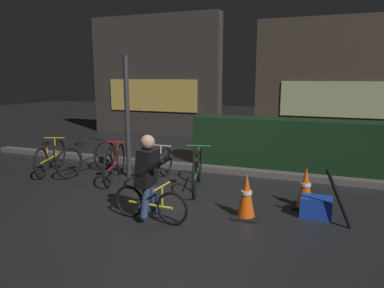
# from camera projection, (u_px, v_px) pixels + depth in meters

# --- Properties ---
(ground_plane) EXTENTS (40.00, 40.00, 0.00)m
(ground_plane) POSITION_uv_depth(u_px,v_px,m) (167.00, 204.00, 5.75)
(ground_plane) COLOR black
(sidewalk_curb) EXTENTS (12.00, 0.24, 0.12)m
(sidewalk_curb) POSITION_uv_depth(u_px,v_px,m) (210.00, 169.00, 7.76)
(sidewalk_curb) COLOR #56544F
(sidewalk_curb) RESTS_ON ground
(hedge_row) EXTENTS (4.80, 0.70, 1.11)m
(hedge_row) POSITION_uv_depth(u_px,v_px,m) (300.00, 145.00, 7.86)
(hedge_row) COLOR black
(hedge_row) RESTS_ON ground
(storefront_left) EXTENTS (4.79, 0.54, 4.13)m
(storefront_left) POSITION_uv_depth(u_px,v_px,m) (155.00, 76.00, 12.55)
(storefront_left) COLOR #383330
(storefront_left) RESTS_ON ground
(storefront_right) EXTENTS (5.63, 0.54, 3.86)m
(storefront_right) POSITION_uv_depth(u_px,v_px,m) (348.00, 81.00, 11.01)
(storefront_right) COLOR #42382D
(storefront_right) RESTS_ON ground
(street_post) EXTENTS (0.10, 0.10, 2.44)m
(street_post) POSITION_uv_depth(u_px,v_px,m) (127.00, 118.00, 7.13)
(street_post) COLOR #2D2D33
(street_post) RESTS_ON ground
(parked_bike_leftmost) EXTENTS (0.59, 1.50, 0.72)m
(parked_bike_leftmost) POSITION_uv_depth(u_px,v_px,m) (51.00, 157.00, 7.63)
(parked_bike_leftmost) COLOR black
(parked_bike_leftmost) RESTS_ON ground
(parked_bike_left_mid) EXTENTS (0.50, 1.54, 0.73)m
(parked_bike_left_mid) POSITION_uv_depth(u_px,v_px,m) (88.00, 158.00, 7.54)
(parked_bike_left_mid) COLOR black
(parked_bike_left_mid) RESTS_ON ground
(parked_bike_center_left) EXTENTS (0.58, 1.53, 0.73)m
(parked_bike_center_left) POSITION_uv_depth(u_px,v_px,m) (115.00, 164.00, 7.05)
(parked_bike_center_left) COLOR black
(parked_bike_center_left) RESTS_ON ground
(parked_bike_center_right) EXTENTS (0.46, 1.50, 0.69)m
(parked_bike_center_right) POSITION_uv_depth(u_px,v_px,m) (155.00, 166.00, 6.94)
(parked_bike_center_right) COLOR black
(parked_bike_center_right) RESTS_ON ground
(parked_bike_right_mid) EXTENTS (0.53, 1.62, 0.77)m
(parked_bike_right_mid) POSITION_uv_depth(u_px,v_px,m) (197.00, 170.00, 6.49)
(parked_bike_right_mid) COLOR black
(parked_bike_right_mid) RESTS_ON ground
(traffic_cone_near) EXTENTS (0.36, 0.36, 0.68)m
(traffic_cone_near) POSITION_uv_depth(u_px,v_px,m) (246.00, 196.00, 5.14)
(traffic_cone_near) COLOR black
(traffic_cone_near) RESTS_ON ground
(traffic_cone_far) EXTENTS (0.36, 0.36, 0.66)m
(traffic_cone_far) POSITION_uv_depth(u_px,v_px,m) (305.00, 188.00, 5.55)
(traffic_cone_far) COLOR black
(traffic_cone_far) RESTS_ON ground
(blue_crate) EXTENTS (0.45, 0.33, 0.30)m
(blue_crate) POSITION_uv_depth(u_px,v_px,m) (316.00, 207.00, 5.21)
(blue_crate) COLOR #193DB7
(blue_crate) RESTS_ON ground
(cyclist) EXTENTS (1.19, 0.54, 1.25)m
(cyclist) POSITION_uv_depth(u_px,v_px,m) (149.00, 178.00, 5.00)
(cyclist) COLOR black
(cyclist) RESTS_ON ground
(closed_umbrella) EXTENTS (0.40, 0.10, 0.80)m
(closed_umbrella) POSITION_uv_depth(u_px,v_px,m) (339.00, 199.00, 4.83)
(closed_umbrella) COLOR black
(closed_umbrella) RESTS_ON ground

